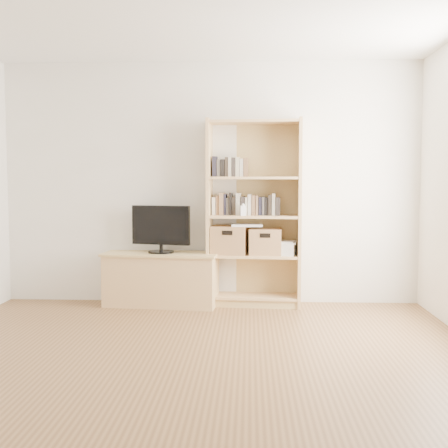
# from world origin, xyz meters

# --- Properties ---
(floor) EXTENTS (4.50, 5.00, 0.01)m
(floor) POSITION_xyz_m (0.00, 0.00, 0.00)
(floor) COLOR brown
(floor) RESTS_ON ground
(back_wall) EXTENTS (4.50, 0.02, 2.60)m
(back_wall) POSITION_xyz_m (0.00, 2.50, 1.30)
(back_wall) COLOR silver
(back_wall) RESTS_ON floor
(front_wall) EXTENTS (4.50, 0.02, 2.60)m
(front_wall) POSITION_xyz_m (0.00, -2.50, 1.30)
(front_wall) COLOR silver
(front_wall) RESTS_ON floor
(tv_stand) EXTENTS (1.22, 0.56, 0.54)m
(tv_stand) POSITION_xyz_m (-0.51, 2.28, 0.27)
(tv_stand) COLOR tan
(tv_stand) RESTS_ON floor
(bookshelf) EXTENTS (1.01, 0.41, 1.97)m
(bookshelf) POSITION_xyz_m (0.47, 2.32, 0.99)
(bookshelf) COLOR tan
(bookshelf) RESTS_ON floor
(television) EXTENTS (0.63, 0.19, 0.50)m
(television) POSITION_xyz_m (-0.51, 2.28, 0.82)
(television) COLOR black
(television) RESTS_ON tv_stand
(books_row_mid) EXTENTS (0.82, 0.23, 0.22)m
(books_row_mid) POSITION_xyz_m (0.48, 2.35, 1.07)
(books_row_mid) COLOR beige
(books_row_mid) RESTS_ON bookshelf
(books_row_upper) EXTENTS (0.36, 0.15, 0.19)m
(books_row_upper) POSITION_xyz_m (0.26, 2.36, 1.46)
(books_row_upper) COLOR beige
(books_row_upper) RESTS_ON bookshelf
(baby_monitor) EXTENTS (0.06, 0.05, 0.10)m
(baby_monitor) POSITION_xyz_m (0.36, 2.22, 1.02)
(baby_monitor) COLOR white
(baby_monitor) RESTS_ON bookshelf
(basket_left) EXTENTS (0.40, 0.34, 0.30)m
(basket_left) POSITION_xyz_m (0.21, 2.34, 0.70)
(basket_left) COLOR #A4754A
(basket_left) RESTS_ON bookshelf
(basket_right) EXTENTS (0.35, 0.29, 0.28)m
(basket_right) POSITION_xyz_m (0.59, 2.31, 0.69)
(basket_right) COLOR #A4754A
(basket_right) RESTS_ON bookshelf
(laptop) EXTENTS (0.33, 0.23, 0.03)m
(laptop) POSITION_xyz_m (0.40, 2.30, 0.86)
(laptop) COLOR white
(laptop) RESTS_ON basket_left
(magazine_stack) EXTENTS (0.23, 0.29, 0.12)m
(magazine_stack) POSITION_xyz_m (0.81, 2.30, 0.61)
(magazine_stack) COLOR beige
(magazine_stack) RESTS_ON bookshelf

